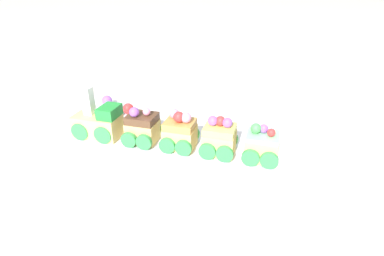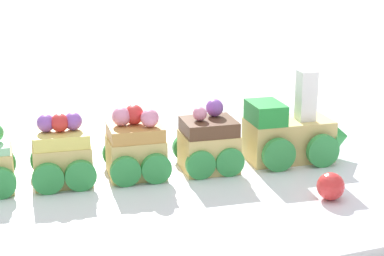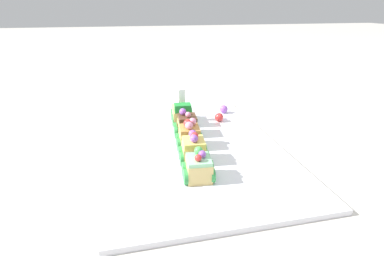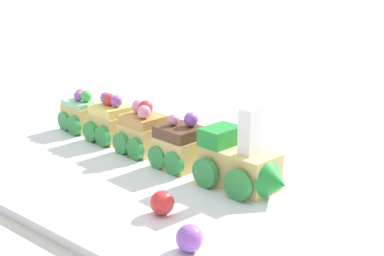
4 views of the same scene
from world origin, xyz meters
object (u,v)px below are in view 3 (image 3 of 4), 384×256
at_px(cake_car_chocolate, 186,125).
at_px(gumball_red, 219,117).
at_px(cake_car_lemon, 194,150).
at_px(gumball_purple, 224,109).
at_px(cake_car_mint, 199,168).
at_px(cake_car_caramel, 189,136).
at_px(cake_train_locomotive, 182,113).

relative_size(cake_car_chocolate, gumball_red, 2.80).
bearing_deg(cake_car_lemon, gumball_purple, -24.67).
bearing_deg(cake_car_mint, gumball_red, -19.56).
xyz_separation_m(cake_car_caramel, gumball_purple, (0.23, -0.17, -0.02)).
relative_size(cake_train_locomotive, cake_car_mint, 1.71).
distance_m(cake_car_lemon, gumball_purple, 0.36).
bearing_deg(cake_car_lemon, gumball_red, -25.05).
bearing_deg(cake_train_locomotive, cake_car_chocolate, 179.89).
distance_m(cake_car_lemon, cake_car_mint, 0.08).
height_order(cake_car_chocolate, cake_car_lemon, cake_car_chocolate).
relative_size(cake_train_locomotive, gumball_purple, 4.59).
relative_size(cake_train_locomotive, cake_car_lemon, 1.67).
height_order(cake_car_chocolate, gumball_purple, cake_car_chocolate).
relative_size(cake_car_mint, gumball_purple, 2.67).
bearing_deg(cake_car_lemon, cake_car_chocolate, 0.08).
distance_m(cake_car_chocolate, gumball_red, 0.15).
bearing_deg(gumball_red, gumball_purple, -28.59).
bearing_deg(gumball_red, cake_car_caramel, 140.64).
xyz_separation_m(cake_train_locomotive, gumball_purple, (0.05, -0.15, -0.02)).
xyz_separation_m(cake_train_locomotive, cake_car_mint, (-0.34, 0.03, -0.00)).
bearing_deg(cake_car_caramel, cake_car_chocolate, 0.06).
bearing_deg(cake_car_caramel, cake_car_mint, -179.90).
relative_size(cake_car_chocolate, cake_car_lemon, 1.03).
height_order(cake_train_locomotive, gumball_purple, cake_train_locomotive).
xyz_separation_m(cake_train_locomotive, cake_car_caramel, (-0.18, 0.02, 0.00)).
bearing_deg(gumball_purple, gumball_red, 151.41).
xyz_separation_m(cake_car_chocolate, cake_car_mint, (-0.23, 0.02, -0.00)).
height_order(cake_train_locomotive, cake_car_lemon, cake_train_locomotive).
height_order(cake_car_chocolate, cake_car_caramel, same).
bearing_deg(gumball_purple, cake_train_locomotive, 107.70).
xyz_separation_m(cake_car_caramel, cake_car_lemon, (-0.08, 0.01, -0.00)).
distance_m(cake_car_mint, gumball_purple, 0.43).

